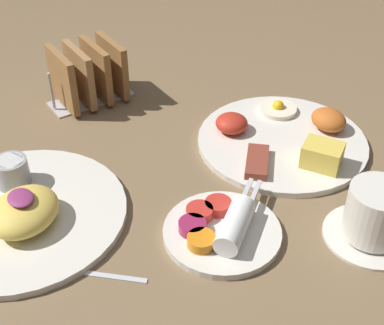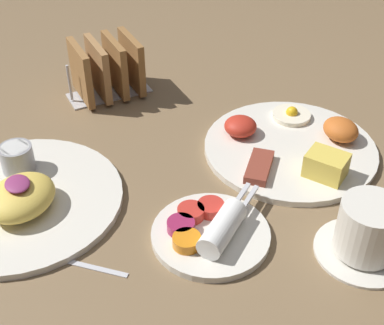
{
  "view_description": "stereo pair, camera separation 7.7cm",
  "coord_description": "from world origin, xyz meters",
  "px_view_note": "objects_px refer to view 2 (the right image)",
  "views": [
    {
      "loc": [
        0.59,
        -0.31,
        0.49
      ],
      "look_at": [
        0.08,
        0.02,
        0.03
      ],
      "focal_mm": 50.0,
      "sensor_mm": 36.0,
      "label": 1
    },
    {
      "loc": [
        0.63,
        -0.25,
        0.49
      ],
      "look_at": [
        0.08,
        0.02,
        0.03
      ],
      "focal_mm": 50.0,
      "sensor_mm": 36.0,
      "label": 2
    }
  ],
  "objects_px": {
    "plate_breakfast": "(293,145)",
    "coffee_cup": "(367,232)",
    "plate_condiments": "(211,230)",
    "plate_foreground": "(20,195)",
    "toast_rack": "(107,70)"
  },
  "relations": [
    {
      "from": "coffee_cup",
      "to": "plate_foreground",
      "type": "bearing_deg",
      "value": -128.18
    },
    {
      "from": "plate_foreground",
      "to": "plate_condiments",
      "type": "bearing_deg",
      "value": 49.35
    },
    {
      "from": "toast_rack",
      "to": "coffee_cup",
      "type": "height_order",
      "value": "toast_rack"
    },
    {
      "from": "coffee_cup",
      "to": "plate_breakfast",
      "type": "bearing_deg",
      "value": 167.54
    },
    {
      "from": "plate_breakfast",
      "to": "plate_foreground",
      "type": "height_order",
      "value": "plate_foreground"
    },
    {
      "from": "plate_foreground",
      "to": "coffee_cup",
      "type": "xyz_separation_m",
      "value": [
        0.28,
        0.36,
        0.02
      ]
    },
    {
      "from": "plate_breakfast",
      "to": "coffee_cup",
      "type": "height_order",
      "value": "coffee_cup"
    },
    {
      "from": "plate_foreground",
      "to": "toast_rack",
      "type": "bearing_deg",
      "value": 138.05
    },
    {
      "from": "plate_condiments",
      "to": "coffee_cup",
      "type": "relative_size",
      "value": 1.4
    },
    {
      "from": "coffee_cup",
      "to": "plate_condiments",
      "type": "bearing_deg",
      "value": -124.69
    },
    {
      "from": "plate_condiments",
      "to": "toast_rack",
      "type": "relative_size",
      "value": 1.13
    },
    {
      "from": "plate_condiments",
      "to": "plate_foreground",
      "type": "bearing_deg",
      "value": -130.65
    },
    {
      "from": "plate_foreground",
      "to": "toast_rack",
      "type": "xyz_separation_m",
      "value": [
        -0.23,
        0.21,
        0.03
      ]
    },
    {
      "from": "toast_rack",
      "to": "coffee_cup",
      "type": "xyz_separation_m",
      "value": [
        0.52,
        0.15,
        -0.01
      ]
    },
    {
      "from": "plate_foreground",
      "to": "toast_rack",
      "type": "distance_m",
      "value": 0.32
    }
  ]
}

